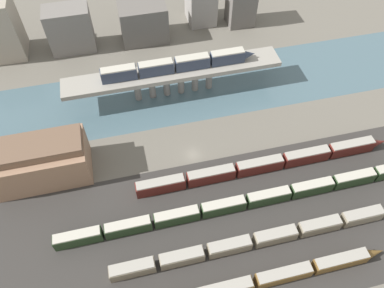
{
  "coord_description": "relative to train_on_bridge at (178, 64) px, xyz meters",
  "views": [
    {
      "loc": [
        -14.89,
        -61.43,
        85.17
      ],
      "look_at": [
        0.0,
        0.95,
        3.73
      ],
      "focal_mm": 35.0,
      "sensor_mm": 36.0,
      "label": 1
    }
  ],
  "objects": [
    {
      "name": "ground_plane",
      "position": [
        -1.71,
        -25.9,
        -11.33
      ],
      "size": [
        400.0,
        400.0,
        0.0
      ],
      "primitive_type": "plane",
      "color": "#666056"
    },
    {
      "name": "railbed_yard",
      "position": [
        -1.71,
        -49.9,
        -11.32
      ],
      "size": [
        280.0,
        42.0,
        0.01
      ],
      "primitive_type": "cube",
      "color": "#33302D",
      "rests_on": "ground"
    },
    {
      "name": "river_water",
      "position": [
        -1.71,
        -0.0,
        -11.32
      ],
      "size": [
        320.0,
        27.83,
        0.01
      ],
      "primitive_type": "cube",
      "color": "#47606B",
      "rests_on": "ground"
    },
    {
      "name": "bridge",
      "position": [
        -1.71,
        0.0,
        -3.63
      ],
      "size": [
        67.62,
        8.49,
        9.34
      ],
      "color": "gray",
      "rests_on": "ground"
    },
    {
      "name": "train_on_bridge",
      "position": [
        0.0,
        0.0,
        0.0
      ],
      "size": [
        47.73,
        3.15,
        4.06
      ],
      "color": "#2D384C",
      "rests_on": "bridge"
    },
    {
      "name": "train_yard_mid",
      "position": [
        7.14,
        -55.13,
        -9.62
      ],
      "size": [
        71.01,
        2.86,
        3.49
      ],
      "color": "gray",
      "rests_on": "ground"
    },
    {
      "name": "train_yard_far",
      "position": [
        8.79,
        -44.83,
        -9.44
      ],
      "size": [
        98.89,
        2.65,
        3.84
      ],
      "color": "#23381E",
      "rests_on": "ground"
    },
    {
      "name": "train_yard_outer",
      "position": [
        16.04,
        -35.16,
        -9.33
      ],
      "size": [
        71.96,
        2.81,
        4.06
      ],
      "color": "#5B1E19",
      "rests_on": "ground"
    },
    {
      "name": "warehouse_building",
      "position": [
        -42.05,
        -22.94,
        -5.22
      ],
      "size": [
        24.65,
        12.96,
        12.84
      ],
      "color": "#937056",
      "rests_on": "ground"
    },
    {
      "name": "city_block_left",
      "position": [
        -31.91,
        31.1,
        -3.42
      ],
      "size": [
        15.19,
        9.44,
        15.81
      ],
      "primitive_type": "cube",
      "color": "slate",
      "rests_on": "ground"
    },
    {
      "name": "city_block_center",
      "position": [
        -6.29,
        31.3,
        -4.52
      ],
      "size": [
        16.54,
        12.11,
        13.61
      ],
      "primitive_type": "cube",
      "color": "#605B56",
      "rests_on": "ground"
    },
    {
      "name": "city_block_right",
      "position": [
        16.64,
        37.51,
        -4.57
      ],
      "size": [
        10.06,
        11.8,
        13.52
      ],
      "primitive_type": "cube",
      "color": "gray",
      "rests_on": "ground"
    },
    {
      "name": "city_block_far_right",
      "position": [
        30.83,
        32.28,
        -2.78
      ],
      "size": [
        9.8,
        8.63,
        17.08
      ],
      "primitive_type": "cube",
      "color": "#605B56",
      "rests_on": "ground"
    }
  ]
}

